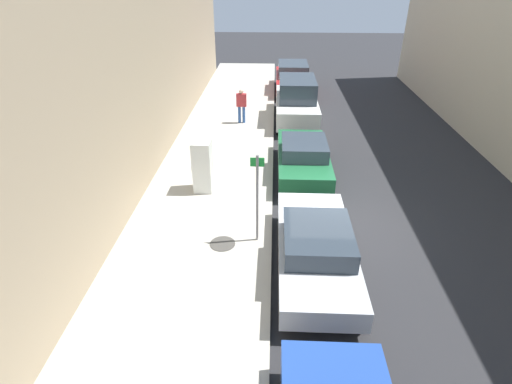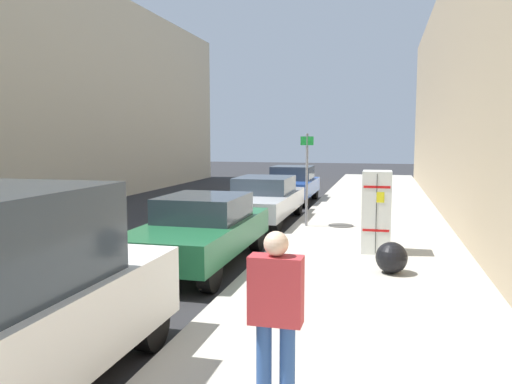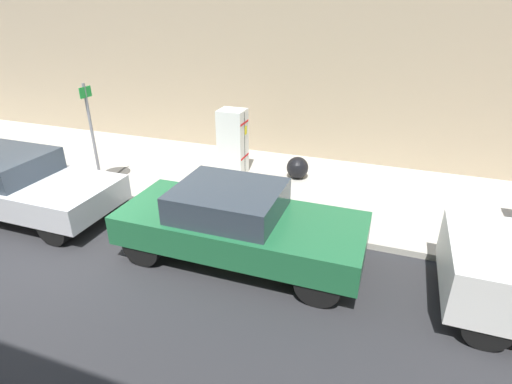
{
  "view_description": "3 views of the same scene",
  "coord_description": "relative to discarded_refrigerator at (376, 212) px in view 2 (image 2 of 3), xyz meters",
  "views": [
    {
      "loc": [
        -1.8,
        -10.23,
        6.81
      ],
      "look_at": [
        -2.23,
        -0.78,
        1.44
      ],
      "focal_mm": 28.0,
      "sensor_mm": 36.0,
      "label": 1
    },
    {
      "loc": [
        -4.22,
        12.57,
        2.59
      ],
      "look_at": [
        -0.96,
        -0.24,
        1.16
      ],
      "focal_mm": 35.0,
      "sensor_mm": 36.0,
      "label": 2
    },
    {
      "loc": [
        5.14,
        5.59,
        4.37
      ],
      "look_at": [
        -0.45,
        3.59,
        1.53
      ],
      "focal_mm": 28.0,
      "sensor_mm": 36.0,
      "label": 3
    }
  ],
  "objects": [
    {
      "name": "ground_plane",
      "position": [
        4.11,
        -1.63,
        -1.01
      ],
      "size": [
        80.0,
        80.0,
        0.0
      ],
      "primitive_type": "plane",
      "color": "#28282B"
    },
    {
      "name": "sidewalk_slab",
      "position": [
        0.19,
        -1.63,
        -0.95
      ],
      "size": [
        4.32,
        44.0,
        0.13
      ],
      "primitive_type": "cube",
      "color": "#B2ADA0",
      "rests_on": "ground"
    },
    {
      "name": "discarded_refrigerator",
      "position": [
        0.0,
        0.0,
        0.0
      ],
      "size": [
        0.61,
        0.68,
        1.76
      ],
      "color": "silver",
      "rests_on": "sidewalk_slab"
    },
    {
      "name": "manhole_cover",
      "position": [
        0.99,
        -3.06,
        -0.87
      ],
      "size": [
        0.7,
        0.7,
        0.02
      ],
      "primitive_type": "cylinder",
      "color": "#47443F",
      "rests_on": "sidewalk_slab"
    },
    {
      "name": "street_sign_post",
      "position": [
        1.94,
        -2.8,
        0.56
      ],
      "size": [
        0.36,
        0.07,
        2.58
      ],
      "color": "slate",
      "rests_on": "sidewalk_slab"
    },
    {
      "name": "trash_bag",
      "position": [
        -0.3,
        1.7,
        -0.59
      ],
      "size": [
        0.58,
        0.58,
        0.58
      ],
      "primitive_type": "sphere",
      "color": "black",
      "rests_on": "sidewalk_slab"
    },
    {
      "name": "pedestrian_walking_far",
      "position": [
        0.78,
        6.75,
        0.07
      ],
      "size": [
        0.48,
        0.22,
        1.65
      ],
      "rotation": [
        0.0,
        0.0,
        3.87
      ],
      "color": "#2D5193",
      "rests_on": "sidewalk_slab"
    },
    {
      "name": "parked_hatchback_blue",
      "position": [
        3.44,
        -8.87,
        -0.26
      ],
      "size": [
        1.79,
        3.87,
        1.46
      ],
      "color": "#23479E",
      "rests_on": "ground"
    },
    {
      "name": "parked_sedan_silver",
      "position": [
        3.44,
        -3.89,
        -0.29
      ],
      "size": [
        1.85,
        4.73,
        1.39
      ],
      "color": "silver",
      "rests_on": "ground"
    },
    {
      "name": "parked_sedan_green",
      "position": [
        3.44,
        1.53,
        -0.27
      ],
      "size": [
        1.81,
        4.45,
        1.42
      ],
      "color": "#1E6038",
      "rests_on": "ground"
    }
  ]
}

